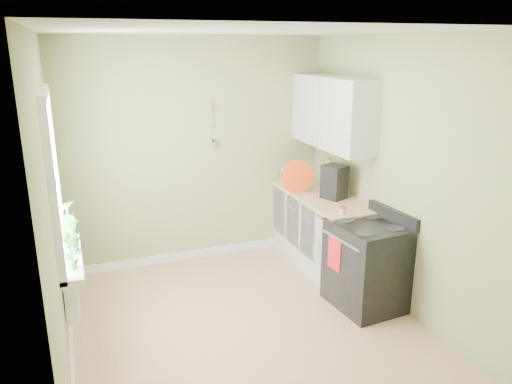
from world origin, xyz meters
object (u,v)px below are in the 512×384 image
object	(u,v)px
stand_mixer	(334,180)
coffee_maker	(334,183)
stove	(367,264)
kettle	(282,174)

from	to	relation	value
stand_mixer	coffee_maker	bearing A→B (deg)	-116.86
stove	coffee_maker	xyz separation A→B (m)	(0.06, 0.83, 0.64)
stand_mixer	coffee_maker	size ratio (longest dim) A/B	1.10
stove	coffee_maker	bearing A→B (deg)	85.93
stand_mixer	coffee_maker	world-z (taller)	stand_mixer
stove	kettle	distance (m)	1.81
stove	stand_mixer	size ratio (longest dim) A/B	2.40
kettle	stove	bearing A→B (deg)	-83.84
stove	stand_mixer	distance (m)	1.14
stove	kettle	xyz separation A→B (m)	(-0.19, 1.71, 0.55)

